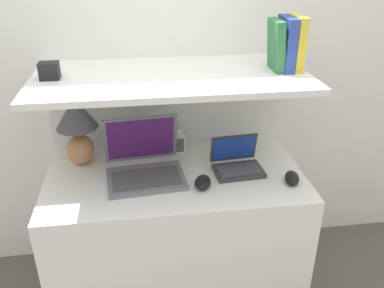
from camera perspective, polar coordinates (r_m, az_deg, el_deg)
wall_back at (r=2.12m, az=-3.72°, el=12.63°), size 6.00×0.05×2.40m
desk at (r=2.15m, az=-2.20°, el=-12.44°), size 1.22×0.65×0.72m
back_riser at (r=2.31m, az=-3.17°, el=-2.78°), size 1.22×0.04×1.16m
shelf at (r=1.82m, az=-2.89°, el=9.36°), size 1.22×0.58×0.03m
table_lamp at (r=2.01m, az=-15.82°, el=2.65°), size 0.20×0.20×0.35m
laptop_large at (r=1.92m, az=-6.72°, el=-2.91°), size 0.38×0.34×0.27m
laptop_small at (r=1.97m, az=6.33°, el=-2.72°), size 0.24×0.20×0.16m
computer_mouse at (r=1.84m, az=1.52°, el=-5.40°), size 0.10×0.13×0.04m
second_mouse at (r=1.93m, az=13.86°, el=-4.64°), size 0.09×0.13×0.04m
router_box at (r=2.12m, az=-2.39°, el=0.25°), size 0.10×0.08×0.11m
book_yellow at (r=1.91m, az=14.42°, el=13.55°), size 0.04×0.15×0.24m
book_blue at (r=1.90m, az=13.10°, el=13.53°), size 0.04×0.16×0.23m
book_green at (r=1.88m, az=11.74°, el=13.39°), size 0.06×0.14×0.22m
shelf_gadget at (r=1.84m, az=-19.39°, el=9.68°), size 0.08×0.06×0.07m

